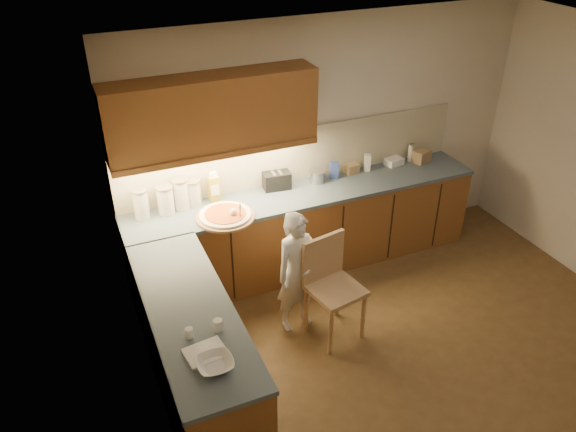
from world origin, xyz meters
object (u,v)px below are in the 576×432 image
object	(u,v)px
pizza_on_board	(226,216)
child	(297,272)
toaster	(277,181)
oil_jug	(214,188)
wooden_chair	(330,281)

from	to	relation	value
pizza_on_board	child	bearing A→B (deg)	-55.96
pizza_on_board	child	world-z (taller)	child
toaster	oil_jug	bearing A→B (deg)	-174.46
pizza_on_board	wooden_chair	distance (m)	1.16
wooden_chair	pizza_on_board	bearing A→B (deg)	118.07
pizza_on_board	toaster	xyz separation A→B (m)	(0.67, 0.36, 0.06)
oil_jug	toaster	bearing A→B (deg)	-0.68
pizza_on_board	wooden_chair	world-z (taller)	pizza_on_board
pizza_on_board	child	distance (m)	0.87
pizza_on_board	oil_jug	xyz separation A→B (m)	(0.01, 0.37, 0.12)
wooden_chair	toaster	xyz separation A→B (m)	(-0.02, 1.21, 0.44)
wooden_chair	oil_jug	distance (m)	1.49
wooden_chair	toaster	size ratio (longest dim) A/B	3.35
child	wooden_chair	bearing A→B (deg)	-48.78
child	toaster	distance (m)	1.12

